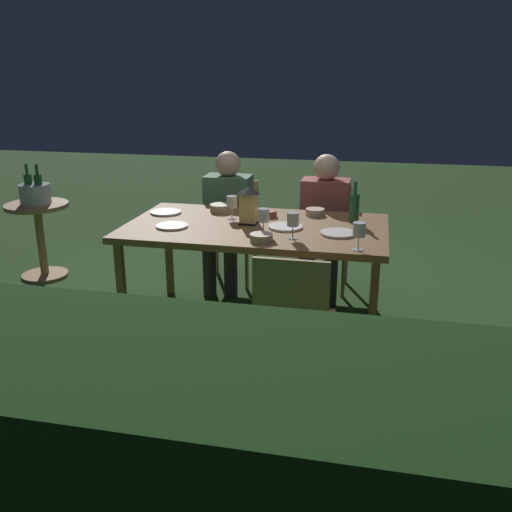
{
  "coord_description": "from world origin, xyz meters",
  "views": [
    {
      "loc": [
        -0.8,
        3.66,
        1.77
      ],
      "look_at": [
        0.0,
        0.0,
        0.53
      ],
      "focal_mm": 39.24,
      "sensor_mm": 36.0,
      "label": 1
    }
  ],
  "objects_px": {
    "chair_side_left_b": "(233,226)",
    "potted_plant_corner": "(368,428)",
    "plate_b": "(172,226)",
    "side_table": "(39,228)",
    "bowl_olives": "(315,212)",
    "bowl_bread": "(269,213)",
    "bowl_dip": "(220,208)",
    "ice_bucket": "(35,192)",
    "wine_glass_c": "(359,231)",
    "plate_a": "(166,212)",
    "person_in_green": "(227,214)",
    "bowl_salad": "(261,237)",
    "chair_side_right_a": "(293,320)",
    "chair_side_left_a": "(325,231)",
    "green_bottle_on_table": "(354,207)",
    "wine_glass_d": "(232,203)",
    "wine_glass_b": "(293,221)",
    "lantern_centerpiece": "(249,203)",
    "person_in_rust": "(324,219)",
    "wine_glass_a": "(263,216)",
    "plate_d": "(338,233)",
    "plate_c": "(285,227)",
    "dining_table": "(256,232)"
  },
  "relations": [
    {
      "from": "plate_c",
      "to": "plate_d",
      "type": "relative_size",
      "value": 0.99
    },
    {
      "from": "chair_side_left_b",
      "to": "bowl_salad",
      "type": "xyz_separation_m",
      "value": [
        -0.52,
        1.28,
        0.3
      ]
    },
    {
      "from": "wine_glass_b",
      "to": "chair_side_right_a",
      "type": "bearing_deg",
      "value": 99.48
    },
    {
      "from": "wine_glass_c",
      "to": "plate_a",
      "type": "height_order",
      "value": "wine_glass_c"
    },
    {
      "from": "plate_a",
      "to": "potted_plant_corner",
      "type": "relative_size",
      "value": 0.29
    },
    {
      "from": "person_in_rust",
      "to": "bowl_dip",
      "type": "relative_size",
      "value": 7.3
    },
    {
      "from": "lantern_centerpiece",
      "to": "potted_plant_corner",
      "type": "relative_size",
      "value": 0.33
    },
    {
      "from": "bowl_olives",
      "to": "bowl_dip",
      "type": "relative_size",
      "value": 0.89
    },
    {
      "from": "green_bottle_on_table",
      "to": "lantern_centerpiece",
      "type": "bearing_deg",
      "value": 15.6
    },
    {
      "from": "lantern_centerpiece",
      "to": "wine_glass_c",
      "type": "distance_m",
      "value": 0.89
    },
    {
      "from": "chair_side_left_b",
      "to": "potted_plant_corner",
      "type": "xyz_separation_m",
      "value": [
        -1.23,
        2.66,
        -0.03
      ]
    },
    {
      "from": "green_bottle_on_table",
      "to": "wine_glass_c",
      "type": "distance_m",
      "value": 0.65
    },
    {
      "from": "bowl_dip",
      "to": "side_table",
      "type": "height_order",
      "value": "bowl_dip"
    },
    {
      "from": "side_table",
      "to": "person_in_green",
      "type": "bearing_deg",
      "value": -175.85
    },
    {
      "from": "bowl_olives",
      "to": "chair_side_right_a",
      "type": "bearing_deg",
      "value": 91.64
    },
    {
      "from": "plate_d",
      "to": "bowl_olives",
      "type": "relative_size",
      "value": 1.7
    },
    {
      "from": "wine_glass_c",
      "to": "bowl_dip",
      "type": "relative_size",
      "value": 1.07
    },
    {
      "from": "wine_glass_b",
      "to": "bowl_olives",
      "type": "height_order",
      "value": "wine_glass_b"
    },
    {
      "from": "side_table",
      "to": "ice_bucket",
      "type": "relative_size",
      "value": 1.96
    },
    {
      "from": "bowl_bread",
      "to": "plate_d",
      "type": "bearing_deg",
      "value": 145.73
    },
    {
      "from": "plate_b",
      "to": "side_table",
      "type": "height_order",
      "value": "plate_b"
    },
    {
      "from": "person_in_green",
      "to": "potted_plant_corner",
      "type": "xyz_separation_m",
      "value": [
        -1.23,
        2.47,
        -0.19
      ]
    },
    {
      "from": "wine_glass_c",
      "to": "plate_a",
      "type": "bearing_deg",
      "value": -22.85
    },
    {
      "from": "chair_side_right_a",
      "to": "plate_b",
      "type": "distance_m",
      "value": 1.23
    },
    {
      "from": "bowl_olives",
      "to": "bowl_bread",
      "type": "bearing_deg",
      "value": 19.28
    },
    {
      "from": "wine_glass_a",
      "to": "plate_a",
      "type": "xyz_separation_m",
      "value": [
        0.83,
        -0.39,
        -0.11
      ]
    },
    {
      "from": "chair_side_left_b",
      "to": "plate_c",
      "type": "bearing_deg",
      "value": 123.34
    },
    {
      "from": "dining_table",
      "to": "chair_side_left_a",
      "type": "height_order",
      "value": "chair_side_left_a"
    },
    {
      "from": "chair_side_left_a",
      "to": "chair_side_right_a",
      "type": "bearing_deg",
      "value": 90.0
    },
    {
      "from": "plate_a",
      "to": "bowl_olives",
      "type": "bearing_deg",
      "value": -170.71
    },
    {
      "from": "chair_side_left_b",
      "to": "bowl_salad",
      "type": "distance_m",
      "value": 1.41
    },
    {
      "from": "plate_b",
      "to": "side_table",
      "type": "distance_m",
      "value": 1.74
    },
    {
      "from": "chair_side_left_b",
      "to": "plate_a",
      "type": "xyz_separation_m",
      "value": [
        0.33,
        0.72,
        0.28
      ]
    },
    {
      "from": "dining_table",
      "to": "plate_a",
      "type": "relative_size",
      "value": 7.77
    },
    {
      "from": "plate_d",
      "to": "side_table",
      "type": "bearing_deg",
      "value": -14.66
    },
    {
      "from": "chair_side_left_b",
      "to": "lantern_centerpiece",
      "type": "relative_size",
      "value": 3.28
    },
    {
      "from": "wine_glass_c",
      "to": "plate_b",
      "type": "relative_size",
      "value": 0.77
    },
    {
      "from": "chair_side_left_b",
      "to": "bowl_dip",
      "type": "relative_size",
      "value": 5.53
    },
    {
      "from": "bowl_olives",
      "to": "bowl_bread",
      "type": "relative_size",
      "value": 1.21
    },
    {
      "from": "plate_d",
      "to": "person_in_green",
      "type": "bearing_deg",
      "value": -39.92
    },
    {
      "from": "chair_side_left_b",
      "to": "wine_glass_a",
      "type": "xyz_separation_m",
      "value": [
        -0.5,
        1.11,
        0.39
      ]
    },
    {
      "from": "plate_d",
      "to": "chair_side_right_a",
      "type": "bearing_deg",
      "value": 77.87
    },
    {
      "from": "wine_glass_d",
      "to": "bowl_bread",
      "type": "height_order",
      "value": "wine_glass_d"
    },
    {
      "from": "plate_c",
      "to": "person_in_rust",
      "type": "bearing_deg",
      "value": -104.54
    },
    {
      "from": "wine_glass_b",
      "to": "bowl_salad",
      "type": "relative_size",
      "value": 1.17
    },
    {
      "from": "person_in_green",
      "to": "potted_plant_corner",
      "type": "relative_size",
      "value": 1.45
    },
    {
      "from": "chair_side_right_a",
      "to": "person_in_green",
      "type": "distance_m",
      "value": 1.81
    },
    {
      "from": "green_bottle_on_table",
      "to": "potted_plant_corner",
      "type": "distance_m",
      "value": 2.03
    },
    {
      "from": "green_bottle_on_table",
      "to": "bowl_salad",
      "type": "bearing_deg",
      "value": 47.75
    },
    {
      "from": "plate_b",
      "to": "person_in_rust",
      "type": "bearing_deg",
      "value": -137.25
    }
  ]
}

